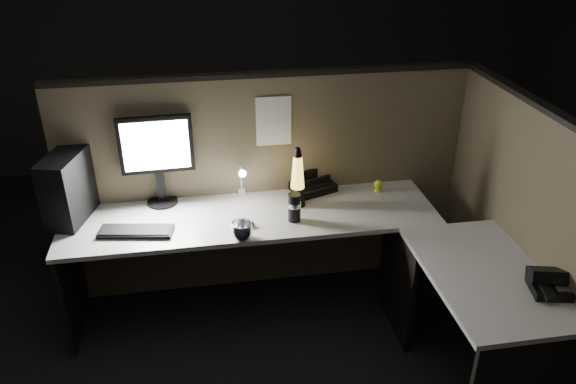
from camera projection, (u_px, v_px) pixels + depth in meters
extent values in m
plane|color=black|center=(291.00, 371.00, 3.30)|extent=(6.00, 6.00, 0.00)
plane|color=#282623|center=(237.00, 30.00, 5.28)|extent=(6.00, 0.00, 6.00)
cube|color=brown|center=(268.00, 186.00, 3.76)|extent=(2.66, 0.06, 1.50)
cube|color=brown|center=(516.00, 234.00, 3.23)|extent=(0.06, 1.66, 1.50)
cube|color=beige|center=(251.00, 217.00, 3.47)|extent=(2.30, 0.60, 0.03)
cube|color=beige|center=(486.00, 275.00, 2.94)|extent=(0.60, 1.00, 0.03)
cube|color=black|center=(71.00, 283.00, 3.47)|extent=(0.03, 0.55, 0.70)
cube|color=black|center=(397.00, 280.00, 3.50)|extent=(0.03, 0.55, 0.70)
cube|color=black|center=(68.00, 187.00, 3.34)|extent=(0.28, 0.43, 0.42)
cylinder|color=black|center=(163.00, 202.00, 3.59)|extent=(0.19, 0.19, 0.02)
cube|color=black|center=(161.00, 184.00, 3.56)|extent=(0.05, 0.04, 0.21)
cube|color=black|center=(156.00, 145.00, 3.42)|extent=(0.45, 0.05, 0.36)
cube|color=white|center=(156.00, 146.00, 3.41)|extent=(0.40, 0.02, 0.31)
cube|color=black|center=(136.00, 231.00, 3.27)|extent=(0.44, 0.21, 0.02)
ellipsoid|color=black|center=(247.00, 224.00, 3.33)|extent=(0.10, 0.08, 0.03)
cube|color=silver|center=(242.00, 192.00, 3.69)|extent=(0.04, 0.05, 0.03)
cylinder|color=silver|center=(241.00, 177.00, 3.64)|extent=(0.01, 0.01, 0.19)
cylinder|color=silver|center=(241.00, 168.00, 3.54)|extent=(0.01, 0.13, 0.01)
sphere|color=white|center=(243.00, 174.00, 3.47)|extent=(0.05, 0.05, 0.05)
cube|color=black|center=(312.00, 186.00, 3.75)|extent=(0.33, 0.31, 0.05)
cube|color=black|center=(313.00, 183.00, 3.69)|extent=(0.26, 0.11, 0.10)
cube|color=black|center=(309.00, 169.00, 3.77)|extent=(0.26, 0.11, 0.18)
cone|color=black|center=(297.00, 196.00, 3.54)|extent=(0.11, 0.11, 0.12)
cone|color=gold|center=(298.00, 172.00, 3.47)|extent=(0.09, 0.09, 0.21)
sphere|color=brown|center=(298.00, 182.00, 3.50)|extent=(0.04, 0.04, 0.04)
sphere|color=brown|center=(298.00, 171.00, 3.46)|extent=(0.03, 0.03, 0.03)
cone|color=black|center=(298.00, 152.00, 3.40)|extent=(0.05, 0.05, 0.06)
cylinder|color=black|center=(294.00, 207.00, 3.36)|extent=(0.08, 0.08, 0.18)
imported|color=silver|center=(242.00, 231.00, 3.20)|extent=(0.17, 0.17, 0.10)
sphere|color=yellow|center=(378.00, 184.00, 3.71)|extent=(0.06, 0.06, 0.06)
cube|color=white|center=(274.00, 121.00, 3.51)|extent=(0.22, 0.00, 0.32)
cube|color=black|center=(552.00, 288.00, 2.78)|extent=(0.24, 0.22, 0.04)
cube|color=black|center=(550.00, 275.00, 2.79)|extent=(0.23, 0.16, 0.09)
cube|color=black|center=(546.00, 290.00, 2.72)|extent=(0.08, 0.16, 0.03)
cube|color=#3F3F42|center=(564.00, 286.00, 2.75)|extent=(0.11, 0.11, 0.00)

